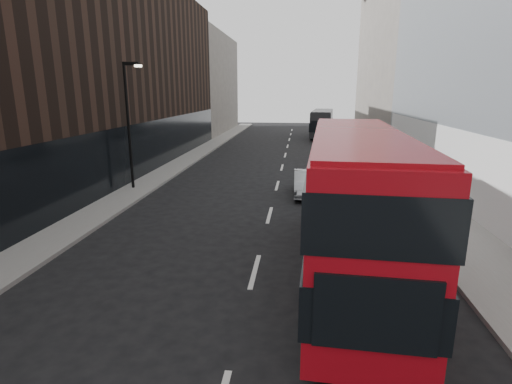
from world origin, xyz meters
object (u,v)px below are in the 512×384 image
(street_lamp, at_px, (129,117))
(car_a, at_px, (343,204))
(red_bus, at_px, (355,198))
(car_c, at_px, (339,154))
(grey_bus, at_px, (322,123))
(car_b, at_px, (307,183))

(street_lamp, distance_m, car_a, 12.69)
(red_bus, distance_m, car_c, 19.93)
(grey_bus, height_order, car_b, grey_bus)
(car_a, bearing_deg, grey_bus, 93.14)
(grey_bus, distance_m, car_c, 18.83)
(car_a, distance_m, car_c, 13.78)
(red_bus, xyz_separation_m, car_b, (-1.26, 9.90, -1.83))
(car_b, bearing_deg, car_c, 74.14)
(red_bus, relative_size, grey_bus, 1.08)
(red_bus, bearing_deg, car_c, 89.27)
(street_lamp, distance_m, red_bus, 15.06)
(red_bus, height_order, car_a, red_bus)
(street_lamp, distance_m, car_b, 10.57)
(red_bus, distance_m, car_a, 6.36)
(red_bus, relative_size, car_a, 3.14)
(street_lamp, bearing_deg, car_a, -18.34)
(grey_bus, height_order, car_a, grey_bus)
(car_a, bearing_deg, red_bus, -88.95)
(red_bus, relative_size, car_b, 2.80)
(grey_bus, xyz_separation_m, car_b, (-2.17, -28.70, -1.12))
(car_c, bearing_deg, car_a, -89.28)
(street_lamp, xyz_separation_m, car_a, (11.56, -3.83, -3.57))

